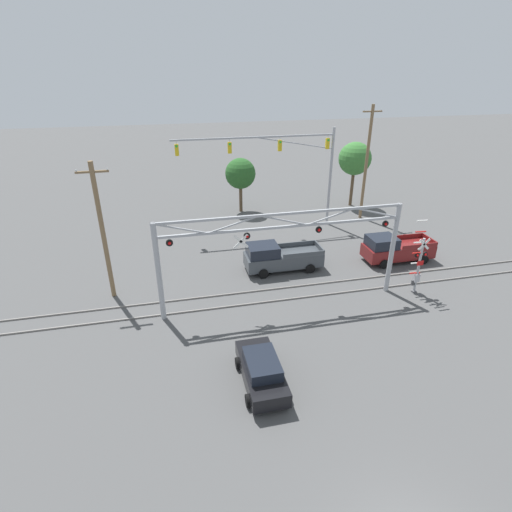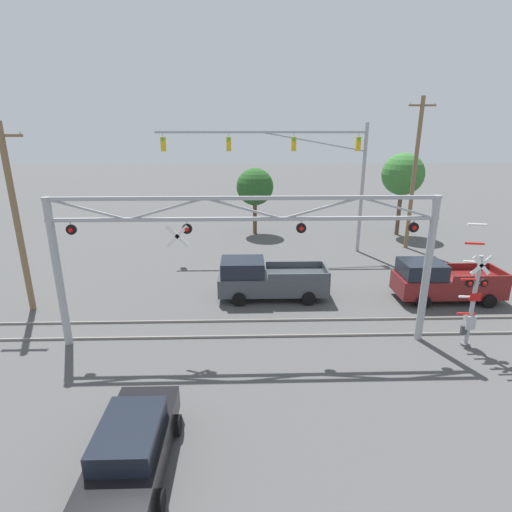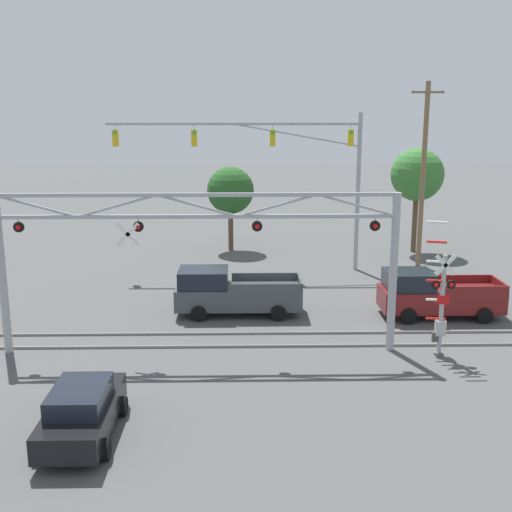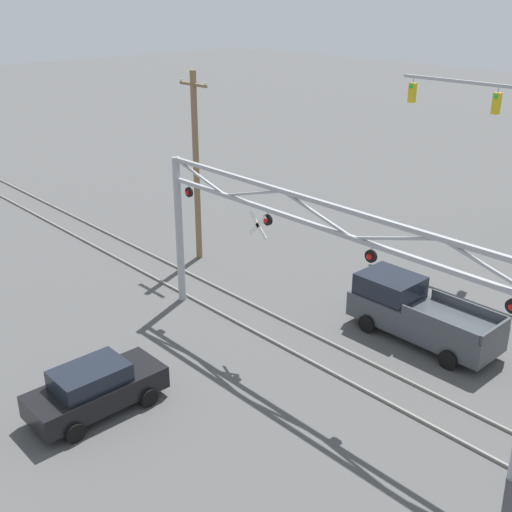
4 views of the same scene
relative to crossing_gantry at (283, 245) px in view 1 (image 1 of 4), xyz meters
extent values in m
cube|color=gray|center=(0.01, 0.28, -3.94)|extent=(80.00, 0.08, 0.10)
cube|color=gray|center=(0.01, 1.72, -3.94)|extent=(80.00, 0.08, 0.10)
cylinder|color=#9EA0A5|center=(-7.15, 0.00, -1.00)|extent=(0.30, 0.30, 5.97)
cylinder|color=#9EA0A5|center=(7.17, 0.00, -1.00)|extent=(0.30, 0.30, 5.97)
cube|color=#9EA0A5|center=(0.01, 0.00, 1.13)|extent=(14.62, 0.14, 0.14)
cube|color=#9EA0A5|center=(0.01, 0.00, 1.91)|extent=(14.62, 0.14, 0.14)
cube|color=#9EA0A5|center=(-5.72, 0.00, 1.52)|extent=(2.89, 0.08, 0.86)
cube|color=#9EA0A5|center=(-2.85, 0.00, 1.52)|extent=(2.89, 0.08, 0.86)
cube|color=#9EA0A5|center=(0.01, 0.00, 1.52)|extent=(2.89, 0.08, 0.86)
cube|color=#9EA0A5|center=(2.88, 0.00, 1.52)|extent=(2.89, 0.08, 0.86)
cube|color=#9EA0A5|center=(5.74, 0.00, 1.52)|extent=(2.89, 0.08, 0.86)
cylinder|color=black|center=(-6.40, 0.00, 0.77)|extent=(0.38, 0.10, 0.38)
sphere|color=red|center=(-6.40, -0.07, 0.77)|extent=(0.18, 0.18, 0.18)
cylinder|color=#9EA0A5|center=(-6.40, 0.00, 1.01)|extent=(0.04, 0.04, 0.10)
cylinder|color=black|center=(-2.12, 0.00, 0.77)|extent=(0.38, 0.10, 0.38)
sphere|color=red|center=(-2.12, -0.07, 0.77)|extent=(0.18, 0.18, 0.18)
cylinder|color=#9EA0A5|center=(-2.12, 0.00, 1.01)|extent=(0.04, 0.04, 0.10)
cylinder|color=black|center=(2.15, 0.00, 0.77)|extent=(0.38, 0.10, 0.38)
sphere|color=red|center=(2.15, -0.07, 0.77)|extent=(0.18, 0.18, 0.18)
cylinder|color=#9EA0A5|center=(2.15, 0.00, 1.01)|extent=(0.04, 0.04, 0.10)
cylinder|color=black|center=(6.42, 0.00, 0.77)|extent=(0.38, 0.10, 0.38)
sphere|color=red|center=(6.42, -0.07, 0.77)|extent=(0.18, 0.18, 0.18)
cylinder|color=#9EA0A5|center=(6.42, 0.00, 1.01)|extent=(0.04, 0.04, 0.10)
cube|color=white|center=(-2.49, -0.10, 0.51)|extent=(0.88, 0.03, 0.88)
cube|color=white|center=(-2.49, -0.10, 0.51)|extent=(0.88, 0.03, 0.88)
cylinder|color=black|center=(-2.49, -0.12, 0.51)|extent=(0.04, 0.04, 0.02)
cylinder|color=#9EA0A5|center=(8.87, -0.59, -2.09)|extent=(0.16, 0.16, 3.79)
cylinder|color=#59595B|center=(8.87, -0.59, -3.94)|extent=(0.35, 0.35, 0.10)
cube|color=white|center=(8.87, -0.70, -0.54)|extent=(0.78, 0.03, 0.78)
cube|color=white|center=(8.87, -0.70, -0.54)|extent=(0.78, 0.03, 0.78)
cylinder|color=black|center=(8.87, -0.72, -0.54)|extent=(0.04, 0.04, 0.02)
cylinder|color=black|center=(8.59, -0.59, -1.29)|extent=(0.32, 0.09, 0.32)
sphere|color=red|center=(8.59, -0.65, -1.29)|extent=(0.16, 0.16, 0.16)
cylinder|color=black|center=(9.15, -0.59, -1.29)|extent=(0.32, 0.09, 0.32)
sphere|color=red|center=(9.15, -0.65, -1.29)|extent=(0.16, 0.16, 0.16)
cube|color=#9EA0A5|center=(8.87, -0.59, -1.29)|extent=(0.64, 0.06, 0.06)
cube|color=red|center=(8.87, -0.69, -1.84)|extent=(0.44, 0.02, 0.32)
cube|color=#B2B2B7|center=(8.87, -0.59, -2.94)|extent=(0.36, 0.28, 0.56)
cylinder|color=red|center=(8.67, -0.59, -2.58)|extent=(0.72, 0.09, 0.13)
cylinder|color=white|center=(8.63, -0.59, -1.86)|extent=(0.72, 0.09, 0.13)
cylinder|color=red|center=(8.60, -0.59, -1.15)|extent=(0.72, 0.09, 0.13)
cylinder|color=white|center=(8.56, -0.59, -0.43)|extent=(0.72, 0.09, 0.13)
cylinder|color=red|center=(8.53, -0.59, 0.28)|extent=(0.72, 0.09, 0.13)
cylinder|color=white|center=(8.49, -0.59, 1.00)|extent=(0.72, 0.09, 0.13)
cube|color=#3F3F42|center=(8.70, -0.59, -3.29)|extent=(0.24, 0.12, 0.36)
cylinder|color=#9EA0A5|center=(7.97, 12.31, 0.35)|extent=(0.24, 0.24, 8.68)
cube|color=#9EA0A5|center=(1.14, 12.31, 4.09)|extent=(13.67, 0.14, 0.14)
cube|color=#9EA0A5|center=(4.55, 12.31, 3.49)|extent=(6.85, 0.08, 1.28)
cylinder|color=#9EA0A5|center=(-5.20, 12.31, 3.94)|extent=(0.04, 0.04, 0.30)
cube|color=gold|center=(-5.20, 12.31, 3.35)|extent=(0.30, 0.26, 0.89)
sphere|color=green|center=(-5.20, 12.14, 3.66)|extent=(0.18, 0.18, 0.18)
cylinder|color=#9EA0A5|center=(-0.97, 12.31, 3.94)|extent=(0.04, 0.04, 0.30)
cube|color=gold|center=(-0.97, 12.31, 3.35)|extent=(0.30, 0.26, 0.89)
sphere|color=green|center=(-0.97, 12.14, 3.66)|extent=(0.18, 0.18, 0.18)
cylinder|color=#9EA0A5|center=(3.25, 12.31, 3.94)|extent=(0.04, 0.04, 0.30)
cube|color=gold|center=(3.25, 12.31, 3.35)|extent=(0.30, 0.26, 0.89)
sphere|color=green|center=(3.25, 12.14, 3.66)|extent=(0.18, 0.18, 0.18)
cylinder|color=#9EA0A5|center=(7.47, 12.31, 3.94)|extent=(0.04, 0.04, 0.30)
cube|color=gold|center=(7.47, 12.31, 3.35)|extent=(0.30, 0.26, 0.89)
sphere|color=green|center=(7.47, 12.14, 3.66)|extent=(0.18, 0.18, 0.18)
cube|color=#3D4247|center=(1.42, 4.40, -3.18)|extent=(5.51, 1.95, 0.94)
cube|color=black|center=(-0.11, 4.40, -2.32)|extent=(2.15, 1.80, 0.77)
cube|color=#3D4247|center=(2.60, 3.46, -2.53)|extent=(2.96, 0.08, 0.35)
cube|color=#3D4247|center=(2.60, 5.34, -2.53)|extent=(2.96, 0.08, 0.35)
cube|color=#3D4247|center=(4.13, 4.40, -2.53)|extent=(0.10, 1.87, 0.35)
cylinder|color=black|center=(-0.28, 3.41, -3.65)|extent=(0.68, 0.24, 0.68)
cylinder|color=black|center=(-0.28, 5.39, -3.65)|extent=(0.68, 0.24, 0.68)
cylinder|color=black|center=(3.13, 3.41, -3.65)|extent=(0.68, 0.24, 0.68)
cylinder|color=black|center=(3.13, 5.39, -3.65)|extent=(0.68, 0.24, 0.68)
cube|color=maroon|center=(10.23, 3.87, -3.18)|extent=(5.20, 1.95, 0.94)
cube|color=black|center=(8.79, 3.87, -2.32)|extent=(2.02, 1.80, 0.77)
cube|color=maroon|center=(11.34, 2.93, -2.53)|extent=(2.77, 0.08, 0.35)
cube|color=maroon|center=(11.34, 4.81, -2.53)|extent=(2.77, 0.08, 0.35)
cube|color=maroon|center=(12.78, 3.87, -2.53)|extent=(0.10, 1.87, 0.35)
cylinder|color=black|center=(8.62, 2.88, -3.65)|extent=(0.68, 0.24, 0.68)
cylinder|color=black|center=(8.62, 4.86, -3.65)|extent=(0.68, 0.24, 0.68)
cylinder|color=black|center=(11.84, 2.88, -3.65)|extent=(0.68, 0.24, 0.68)
cylinder|color=black|center=(11.84, 4.86, -3.65)|extent=(0.68, 0.24, 0.68)
cube|color=black|center=(-2.82, -6.39, -3.34)|extent=(1.69, 4.12, 0.71)
cube|color=black|center=(-2.82, -6.56, -2.71)|extent=(1.44, 2.14, 0.54)
cylinder|color=black|center=(-3.68, -5.16, -3.70)|extent=(0.24, 0.58, 0.58)
cylinder|color=black|center=(-1.96, -5.16, -3.70)|extent=(0.24, 0.58, 0.58)
cylinder|color=black|center=(-3.68, -7.63, -3.70)|extent=(0.24, 0.58, 0.58)
cylinder|color=black|center=(-1.96, -7.63, -3.70)|extent=(0.24, 0.58, 0.58)
cylinder|color=brown|center=(-10.23, 3.31, 0.33)|extent=(0.28, 0.28, 8.64)
cube|color=brown|center=(-10.23, 3.31, 4.05)|extent=(1.80, 0.12, 0.12)
cylinder|color=silver|center=(-11.05, 3.31, 4.15)|extent=(0.08, 0.08, 0.12)
cylinder|color=silver|center=(-9.41, 3.31, 4.15)|extent=(0.08, 0.08, 0.12)
cylinder|color=brown|center=(11.75, 13.11, 1.19)|extent=(0.28, 0.28, 10.35)
cube|color=brown|center=(11.75, 13.11, 5.76)|extent=(1.80, 0.12, 0.12)
cylinder|color=silver|center=(10.93, 13.11, 5.86)|extent=(0.08, 0.08, 0.12)
cylinder|color=silver|center=(12.57, 13.11, 5.86)|extent=(0.08, 0.08, 0.12)
cylinder|color=brown|center=(12.44, 16.82, -2.12)|extent=(0.32, 0.32, 3.74)
sphere|color=#387533|center=(12.44, 16.82, 0.90)|extent=(3.27, 3.27, 3.27)
cylinder|color=brown|center=(0.85, 17.50, -2.58)|extent=(0.32, 0.32, 2.82)
sphere|color=#265623|center=(0.85, 17.50, -0.13)|extent=(2.96, 2.96, 2.96)
camera|label=1|loc=(-6.23, -20.22, 9.47)|focal=28.00mm
camera|label=2|loc=(0.05, -14.53, 4.36)|focal=28.00mm
camera|label=3|loc=(1.66, -22.75, 4.94)|focal=45.00mm
camera|label=4|loc=(12.31, -13.88, 7.80)|focal=45.00mm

